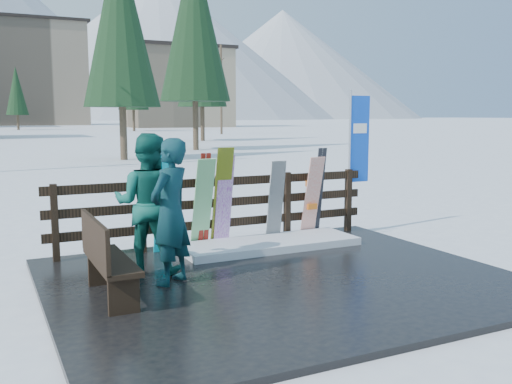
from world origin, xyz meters
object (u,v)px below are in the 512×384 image
bench (105,256)px  snowboard_4 (276,201)px  snowboard_1 (203,204)px  person_back (148,203)px  snowboard_5 (312,197)px  snowboard_0 (164,202)px  snowboard_2 (222,197)px  snowboard_3 (224,201)px  person_front (170,212)px  rental_flag (357,144)px

bench → snowboard_4: (3.25, 1.87, 0.18)m
snowboard_1 → person_back: person_back is taller
snowboard_5 → snowboard_0: bearing=180.0°
snowboard_4 → person_back: person_back is taller
snowboard_1 → snowboard_5: (2.05, 0.00, -0.02)m
snowboard_2 → bench: bearing=-140.3°
snowboard_1 → snowboard_3: (0.37, 0.00, 0.02)m
bench → person_front: 1.03m
snowboard_2 → person_front: size_ratio=0.90×
snowboard_3 → snowboard_1: bearing=180.0°
bench → person_back: (0.78, 0.93, 0.44)m
snowboard_5 → person_front: 3.47m
bench → snowboard_5: snowboard_5 is taller
snowboard_5 → snowboard_1: bearing=180.0°
snowboard_1 → snowboard_4: bearing=0.0°
bench → snowboard_3: 2.97m
snowboard_3 → rental_flag: bearing=5.5°
snowboard_2 → person_back: size_ratio=0.88×
snowboard_4 → person_back: bearing=-159.2°
snowboard_0 → snowboard_4: bearing=0.0°
snowboard_3 → snowboard_5: snowboard_3 is taller
rental_flag → snowboard_4: bearing=-171.7°
snowboard_5 → rental_flag: bearing=13.4°
bench → snowboard_5: (3.97, 1.87, 0.20)m
snowboard_5 → snowboard_3: bearing=180.0°
snowboard_3 → person_front: (-1.40, -1.59, 0.17)m
bench → person_back: 1.29m
snowboard_2 → snowboard_3: size_ratio=1.09×
snowboard_0 → snowboard_1: size_ratio=1.08×
snowboard_1 → snowboard_5: snowboard_1 is taller
snowboard_3 → snowboard_0: bearing=180.0°
snowboard_0 → person_back: 1.08m
rental_flag → snowboard_2: bearing=-174.6°
snowboard_2 → snowboard_5: size_ratio=1.14×
snowboard_2 → snowboard_5: 1.72m
bench → person_back: person_back is taller
snowboard_5 → snowboard_4: bearing=180.0°
snowboard_3 → rental_flag: size_ratio=0.60×
bench → snowboard_3: size_ratio=0.97×
snowboard_3 → snowboard_5: bearing=0.0°
snowboard_4 → snowboard_5: bearing=-0.0°
snowboard_3 → person_back: 1.80m
snowboard_3 → person_front: person_front is taller
snowboard_2 → snowboard_3: snowboard_2 is taller
snowboard_1 → snowboard_5: 2.05m
rental_flag → snowboard_0: bearing=-176.0°
snowboard_3 → person_back: person_back is taller
bench → snowboard_2: bearing=39.7°
snowboard_4 → snowboard_2: bearing=-180.0°
bench → snowboard_3: (2.29, 1.87, 0.25)m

